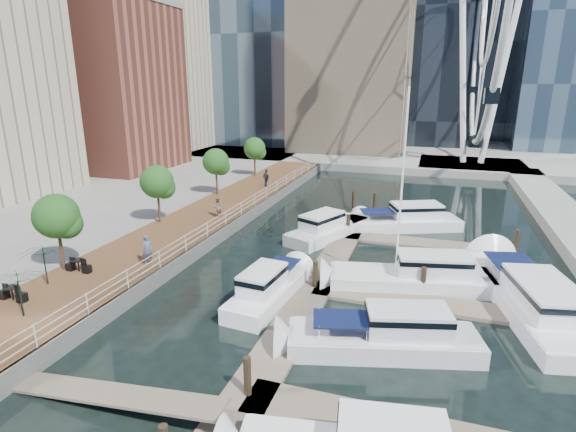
% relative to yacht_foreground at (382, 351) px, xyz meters
% --- Properties ---
extents(ground, '(520.00, 520.00, 0.00)m').
position_rel_yacht_foreground_xyz_m(ground, '(-7.52, -2.84, 0.00)').
color(ground, black).
rests_on(ground, ground).
extents(boardwalk, '(6.00, 60.00, 1.00)m').
position_rel_yacht_foreground_xyz_m(boardwalk, '(-16.52, 12.16, 0.50)').
color(boardwalk, brown).
rests_on(boardwalk, ground).
extents(seawall, '(0.25, 60.00, 1.00)m').
position_rel_yacht_foreground_xyz_m(seawall, '(-13.52, 12.16, 0.50)').
color(seawall, '#595954').
rests_on(seawall, ground).
extents(land_far, '(200.00, 114.00, 1.00)m').
position_rel_yacht_foreground_xyz_m(land_far, '(-7.52, 99.16, 0.50)').
color(land_far, gray).
rests_on(land_far, ground).
extents(pier, '(14.00, 12.00, 1.00)m').
position_rel_yacht_foreground_xyz_m(pier, '(6.48, 49.16, 0.50)').
color(pier, gray).
rests_on(pier, ground).
extents(railing, '(0.10, 60.00, 1.05)m').
position_rel_yacht_foreground_xyz_m(railing, '(-13.62, 12.16, 1.52)').
color(railing, white).
rests_on(railing, boardwalk).
extents(floating_docks, '(16.00, 34.00, 2.60)m').
position_rel_yacht_foreground_xyz_m(floating_docks, '(0.44, 7.14, 0.49)').
color(floating_docks, '#6D6051').
rests_on(floating_docks, ground).
extents(midrise_condos, '(19.00, 67.00, 28.00)m').
position_rel_yacht_foreground_xyz_m(midrise_condos, '(-41.09, 23.98, 13.42)').
color(midrise_condos, '#BCAD8E').
rests_on(midrise_condos, ground).
extents(street_trees, '(2.60, 42.60, 4.60)m').
position_rel_yacht_foreground_xyz_m(street_trees, '(-18.92, 11.16, 4.29)').
color(street_trees, '#3F2B1C').
rests_on(street_trees, ground).
extents(yacht_foreground, '(9.68, 4.82, 2.15)m').
position_rel_yacht_foreground_xyz_m(yacht_foreground, '(0.00, 0.00, 0.00)').
color(yacht_foreground, silver).
rests_on(yacht_foreground, ground).
extents(pedestrian_near, '(0.76, 0.81, 1.86)m').
position_rel_yacht_foreground_xyz_m(pedestrian_near, '(-14.60, 3.42, 1.93)').
color(pedestrian_near, '#52566D').
rests_on(pedestrian_near, boardwalk).
extents(pedestrian_mid, '(0.88, 0.98, 1.66)m').
position_rel_yacht_foreground_xyz_m(pedestrian_mid, '(-15.24, 13.94, 1.83)').
color(pedestrian_mid, '#84625B').
rests_on(pedestrian_mid, boardwalk).
extents(pedestrian_far, '(1.19, 1.02, 1.91)m').
position_rel_yacht_foreground_xyz_m(pedestrian_far, '(-15.45, 25.88, 1.96)').
color(pedestrian_far, '#343841').
rests_on(pedestrian_far, boardwalk).
extents(moored_yachts, '(18.98, 31.08, 11.50)m').
position_rel_yacht_foreground_xyz_m(moored_yachts, '(0.60, 7.59, 0.00)').
color(moored_yachts, white).
rests_on(moored_yachts, ground).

